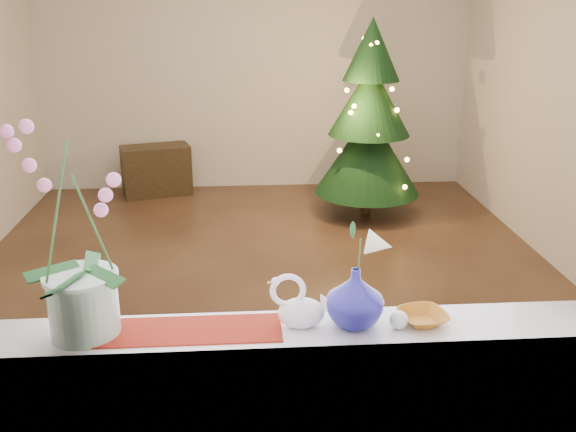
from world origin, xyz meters
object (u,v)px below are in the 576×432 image
paperweight (399,320)px  amber_dish (423,319)px  blue_vase (355,293)px  swan (301,302)px  xmas_tree (369,119)px  side_table (156,170)px  orchid_pot (75,233)px

paperweight → amber_dish: bearing=19.1°
blue_vase → amber_dish: (0.24, -0.01, -0.10)m
swan → xmas_tree: xmas_tree is taller
amber_dish → side_table: size_ratio=0.21×
orchid_pot → paperweight: orchid_pot is taller
paperweight → amber_dish: paperweight is taller
blue_vase → orchid_pot: bearing=179.8°
swan → xmas_tree: bearing=71.7°
side_table → orchid_pot: bearing=-101.4°
xmas_tree → side_table: xmas_tree is taller
orchid_pot → xmas_tree: size_ratio=0.40×
blue_vase → side_table: bearing=105.6°
blue_vase → paperweight: (0.15, -0.04, -0.09)m
blue_vase → amber_dish: size_ratio=1.69×
xmas_tree → blue_vase: bearing=-101.7°
swan → amber_dish: size_ratio=1.54×
orchid_pot → amber_dish: orchid_pot is taller
blue_vase → swan: bearing=179.5°
blue_vase → xmas_tree: (0.80, 3.86, -0.13)m
amber_dish → paperweight: bearing=-160.9°
xmas_tree → orchid_pot: bearing=-114.0°
amber_dish → side_table: 4.91m
amber_dish → xmas_tree: bearing=81.8°
amber_dish → swan: bearing=178.9°
amber_dish → xmas_tree: 3.91m
amber_dish → orchid_pot: bearing=179.5°
orchid_pot → paperweight: bearing=-2.2°
amber_dish → xmas_tree: xmas_tree is taller
blue_vase → paperweight: blue_vase is taller
swan → xmas_tree: (0.98, 3.86, -0.10)m
blue_vase → side_table: (-1.29, 4.61, -0.78)m
paperweight → xmas_tree: 3.95m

